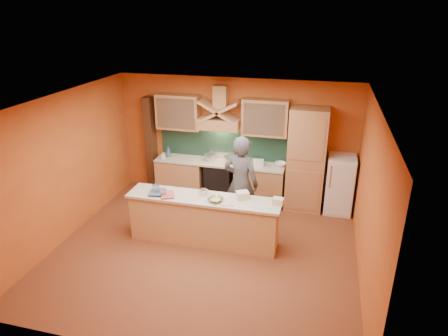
% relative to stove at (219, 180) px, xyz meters
% --- Properties ---
extents(floor, '(5.50, 5.00, 0.01)m').
position_rel_stove_xyz_m(floor, '(0.30, -2.20, -0.45)').
color(floor, brown).
rests_on(floor, ground).
extents(ceiling, '(5.50, 5.00, 0.01)m').
position_rel_stove_xyz_m(ceiling, '(0.30, -2.20, 2.35)').
color(ceiling, white).
rests_on(ceiling, wall_back).
extents(wall_back, '(5.50, 0.02, 2.80)m').
position_rel_stove_xyz_m(wall_back, '(0.30, 0.30, 0.95)').
color(wall_back, '#C86127').
rests_on(wall_back, floor).
extents(wall_front, '(5.50, 0.02, 2.80)m').
position_rel_stove_xyz_m(wall_front, '(0.30, -4.70, 0.95)').
color(wall_front, '#C86127').
rests_on(wall_front, floor).
extents(wall_left, '(0.02, 5.00, 2.80)m').
position_rel_stove_xyz_m(wall_left, '(-2.45, -2.20, 0.95)').
color(wall_left, '#C86127').
rests_on(wall_left, floor).
extents(wall_right, '(0.02, 5.00, 2.80)m').
position_rel_stove_xyz_m(wall_right, '(3.05, -2.20, 0.95)').
color(wall_right, '#C86127').
rests_on(wall_right, floor).
extents(base_cabinet_left, '(1.10, 0.60, 0.86)m').
position_rel_stove_xyz_m(base_cabinet_left, '(-0.95, 0.00, -0.02)').
color(base_cabinet_left, tan).
rests_on(base_cabinet_left, floor).
extents(base_cabinet_right, '(1.10, 0.60, 0.86)m').
position_rel_stove_xyz_m(base_cabinet_right, '(0.95, 0.00, -0.02)').
color(base_cabinet_right, tan).
rests_on(base_cabinet_right, floor).
extents(counter_top, '(3.00, 0.62, 0.04)m').
position_rel_stove_xyz_m(counter_top, '(-0.00, 0.00, 0.45)').
color(counter_top, beige).
rests_on(counter_top, base_cabinet_left).
extents(stove, '(0.60, 0.58, 0.90)m').
position_rel_stove_xyz_m(stove, '(0.00, 0.00, 0.00)').
color(stove, black).
rests_on(stove, floor).
extents(backsplash, '(3.00, 0.03, 0.70)m').
position_rel_stove_xyz_m(backsplash, '(-0.00, 0.28, 0.80)').
color(backsplash, '#173227').
rests_on(backsplash, wall_back).
extents(range_hood, '(0.92, 0.50, 0.24)m').
position_rel_stove_xyz_m(range_hood, '(0.00, 0.05, 1.37)').
color(range_hood, tan).
rests_on(range_hood, wall_back).
extents(hood_chimney, '(0.30, 0.30, 0.50)m').
position_rel_stove_xyz_m(hood_chimney, '(0.00, 0.15, 1.95)').
color(hood_chimney, tan).
rests_on(hood_chimney, wall_back).
extents(upper_cabinet_left, '(1.00, 0.35, 0.80)m').
position_rel_stove_xyz_m(upper_cabinet_left, '(-1.00, 0.12, 1.55)').
color(upper_cabinet_left, tan).
rests_on(upper_cabinet_left, wall_back).
extents(upper_cabinet_right, '(1.00, 0.35, 0.80)m').
position_rel_stove_xyz_m(upper_cabinet_right, '(1.00, 0.12, 1.55)').
color(upper_cabinet_right, tan).
rests_on(upper_cabinet_right, wall_back).
extents(pantry_column, '(0.80, 0.60, 2.30)m').
position_rel_stove_xyz_m(pantry_column, '(1.95, 0.00, 0.70)').
color(pantry_column, tan).
rests_on(pantry_column, floor).
extents(fridge, '(0.58, 0.60, 1.30)m').
position_rel_stove_xyz_m(fridge, '(2.70, 0.00, 0.20)').
color(fridge, white).
rests_on(fridge, floor).
extents(trim_column_left, '(0.20, 0.30, 2.30)m').
position_rel_stove_xyz_m(trim_column_left, '(-1.75, 0.15, 0.70)').
color(trim_column_left, '#472816').
rests_on(trim_column_left, floor).
extents(island_body, '(2.80, 0.55, 0.88)m').
position_rel_stove_xyz_m(island_body, '(0.20, -1.90, -0.01)').
color(island_body, '#DEAD72').
rests_on(island_body, floor).
extents(island_top, '(2.90, 0.62, 0.05)m').
position_rel_stove_xyz_m(island_top, '(0.20, -1.90, 0.47)').
color(island_top, beige).
rests_on(island_top, island_body).
extents(person, '(0.79, 0.59, 1.97)m').
position_rel_stove_xyz_m(person, '(0.76, -1.21, 0.53)').
color(person, '#4C4C51').
rests_on(person, floor).
extents(pot_large, '(0.22, 0.22, 0.15)m').
position_rel_stove_xyz_m(pot_large, '(-0.23, 0.03, 0.53)').
color(pot_large, silver).
rests_on(pot_large, stove).
extents(pot_small, '(0.26, 0.26, 0.15)m').
position_rel_stove_xyz_m(pot_small, '(0.21, 0.00, 0.53)').
color(pot_small, silver).
rests_on(pot_small, stove).
extents(soap_bottle_a, '(0.09, 0.09, 0.17)m').
position_rel_stove_xyz_m(soap_bottle_a, '(-1.32, -0.15, 0.56)').
color(soap_bottle_a, white).
rests_on(soap_bottle_a, counter_top).
extents(soap_bottle_b, '(0.14, 0.14, 0.27)m').
position_rel_stove_xyz_m(soap_bottle_b, '(-1.26, 0.02, 0.60)').
color(soap_bottle_b, '#345C91').
rests_on(soap_bottle_b, counter_top).
extents(bowl_back, '(0.29, 0.29, 0.08)m').
position_rel_stove_xyz_m(bowl_back, '(1.39, 0.09, 0.51)').
color(bowl_back, silver).
rests_on(bowl_back, counter_top).
extents(dish_rack, '(0.32, 0.27, 0.11)m').
position_rel_stove_xyz_m(dish_rack, '(0.87, 0.02, 0.52)').
color(dish_rack, white).
rests_on(dish_rack, counter_top).
extents(book_lower, '(0.35, 0.39, 0.03)m').
position_rel_stove_xyz_m(book_lower, '(-0.58, -2.05, 0.51)').
color(book_lower, '#BC434B').
rests_on(book_lower, island_top).
extents(book_upper, '(0.31, 0.38, 0.03)m').
position_rel_stove_xyz_m(book_upper, '(-0.83, -1.98, 0.53)').
color(book_upper, '#436294').
rests_on(book_upper, island_top).
extents(jar_large, '(0.15, 0.15, 0.17)m').
position_rel_stove_xyz_m(jar_large, '(-0.71, -1.97, 0.58)').
color(jar_large, silver).
rests_on(jar_large, island_top).
extents(jar_small, '(0.12, 0.12, 0.13)m').
position_rel_stove_xyz_m(jar_small, '(-0.54, -2.03, 0.56)').
color(jar_small, white).
rests_on(jar_small, island_top).
extents(kitchen_scale, '(0.16, 0.16, 0.11)m').
position_rel_stove_xyz_m(kitchen_scale, '(0.18, -1.83, 0.55)').
color(kitchen_scale, silver).
rests_on(kitchen_scale, island_top).
extents(mixing_bowl, '(0.36, 0.36, 0.07)m').
position_rel_stove_xyz_m(mixing_bowl, '(0.46, -2.00, 0.53)').
color(mixing_bowl, silver).
rests_on(mixing_bowl, island_top).
extents(cloth, '(0.25, 0.21, 0.01)m').
position_rel_stove_xyz_m(cloth, '(0.70, -2.06, 0.50)').
color(cloth, beige).
rests_on(cloth, island_top).
extents(grocery_bag_a, '(0.27, 0.26, 0.14)m').
position_rel_stove_xyz_m(grocery_bag_a, '(0.92, -1.77, 0.57)').
color(grocery_bag_a, beige).
rests_on(grocery_bag_a, island_top).
extents(grocery_bag_b, '(0.20, 0.17, 0.12)m').
position_rel_stove_xyz_m(grocery_bag_b, '(1.58, -1.84, 0.55)').
color(grocery_bag_b, beige).
rests_on(grocery_bag_b, island_top).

